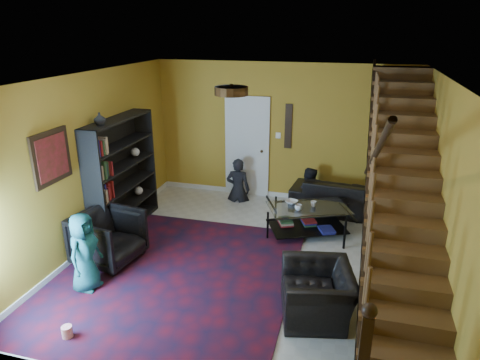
% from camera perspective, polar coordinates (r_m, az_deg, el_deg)
% --- Properties ---
extents(floor, '(5.50, 5.50, 0.00)m').
position_cam_1_polar(floor, '(6.79, 0.94, -10.72)').
color(floor, beige).
rests_on(floor, ground).
extents(room, '(5.50, 5.50, 5.50)m').
position_cam_1_polar(room, '(8.26, -5.75, -4.57)').
color(room, '#B78728').
rests_on(room, ground).
extents(staircase, '(0.95, 5.02, 3.18)m').
position_cam_1_polar(staircase, '(6.07, 20.82, -1.33)').
color(staircase, brown).
rests_on(staircase, floor).
extents(bookshelf, '(0.35, 1.80, 2.00)m').
position_cam_1_polar(bookshelf, '(7.76, -15.35, 0.42)').
color(bookshelf, black).
rests_on(bookshelf, floor).
extents(door, '(0.82, 0.05, 2.05)m').
position_cam_1_polar(door, '(8.99, 0.96, 4.22)').
color(door, silver).
rests_on(door, floor).
extents(framed_picture, '(0.04, 0.74, 0.74)m').
position_cam_1_polar(framed_picture, '(6.45, -23.86, 2.80)').
color(framed_picture, maroon).
rests_on(framed_picture, room).
extents(wall_hanging, '(0.14, 0.03, 0.90)m').
position_cam_1_polar(wall_hanging, '(8.70, 6.46, 7.13)').
color(wall_hanging, black).
rests_on(wall_hanging, room).
extents(ceiling_fixture, '(0.40, 0.40, 0.10)m').
position_cam_1_polar(ceiling_fixture, '(5.12, -1.16, 11.80)').
color(ceiling_fixture, '#3F2814').
rests_on(ceiling_fixture, room).
extents(rug, '(3.39, 3.86, 0.02)m').
position_cam_1_polar(rug, '(6.44, -8.79, -12.77)').
color(rug, '#4A0D19').
rests_on(rug, floor).
extents(sofa, '(2.37, 1.13, 0.67)m').
position_cam_1_polar(sofa, '(8.56, 14.64, -2.18)').
color(sofa, black).
rests_on(sofa, floor).
extents(armchair_left, '(1.02, 1.00, 0.82)m').
position_cam_1_polar(armchair_left, '(6.89, -17.14, -7.33)').
color(armchair_left, black).
rests_on(armchair_left, floor).
extents(armchair_right, '(1.05, 1.14, 0.64)m').
position_cam_1_polar(armchair_right, '(5.61, 10.27, -14.57)').
color(armchair_right, black).
rests_on(armchair_right, floor).
extents(person_adult_a, '(0.51, 0.35, 1.36)m').
position_cam_1_polar(person_adult_a, '(8.92, -0.26, -1.30)').
color(person_adult_a, black).
rests_on(person_adult_a, sofa).
extents(person_adult_b, '(0.68, 0.56, 1.29)m').
position_cam_1_polar(person_adult_b, '(8.69, 9.02, -2.41)').
color(person_adult_b, black).
rests_on(person_adult_b, sofa).
extents(person_child, '(0.38, 0.57, 1.14)m').
position_cam_1_polar(person_child, '(6.24, -20.05, -9.04)').
color(person_child, '#1A6564').
rests_on(person_child, armchair_left).
extents(coffee_table, '(1.54, 1.26, 0.51)m').
position_cam_1_polar(coffee_table, '(7.55, 9.06, -5.10)').
color(coffee_table, black).
rests_on(coffee_table, floor).
extents(cup_a, '(0.16, 0.16, 0.10)m').
position_cam_1_polar(cup_a, '(7.31, 7.79, -3.66)').
color(cup_a, '#999999').
rests_on(cup_a, coffee_table).
extents(cup_b, '(0.13, 0.13, 0.09)m').
position_cam_1_polar(cup_b, '(7.50, 9.76, -3.15)').
color(cup_b, '#999999').
rests_on(cup_b, coffee_table).
extents(bowl, '(0.27, 0.27, 0.05)m').
position_cam_1_polar(bowl, '(7.58, 6.89, -2.92)').
color(bowl, '#999999').
rests_on(bowl, coffee_table).
extents(vase, '(0.18, 0.18, 0.19)m').
position_cam_1_polar(vase, '(7.06, -18.21, 7.77)').
color(vase, '#999999').
rests_on(vase, bookshelf).
extents(popcorn_bucket, '(0.16, 0.16, 0.14)m').
position_cam_1_polar(popcorn_bucket, '(5.68, -22.06, -18.24)').
color(popcorn_bucket, red).
rests_on(popcorn_bucket, rug).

